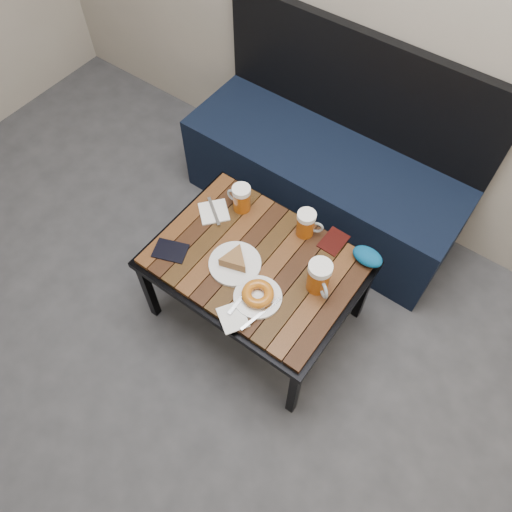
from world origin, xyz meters
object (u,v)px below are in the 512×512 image
Objects in this scene: beer_mug_centre at (306,224)px; plate_pie at (235,262)px; bench at (324,175)px; beer_mug_left at (241,198)px; cafe_table at (256,266)px; plate_bagel at (258,295)px; passport_navy at (170,251)px; passport_burgundy at (334,241)px; knit_pouch at (368,256)px; beer_mug_right at (319,277)px.

plate_pie is at bearing -138.01° from beer_mug_centre.
bench is 11.03× the size of beer_mug_left.
bench is 6.65× the size of plate_pie.
cafe_table is 3.44× the size of plate_bagel.
plate_pie reaches higher than passport_navy.
plate_bagel is 1.97× the size of passport_burgundy.
bench is 0.58m from passport_burgundy.
plate_pie is (-0.05, -0.07, 0.07)m from cafe_table.
beer_mug_centre is (0.30, 0.05, -0.00)m from beer_mug_left.
passport_navy is 1.04× the size of knit_pouch.
beer_mug_left reaches higher than passport_burgundy.
beer_mug_left is 1.02× the size of passport_burgundy.
cafe_table is 3.99× the size of plate_pie.
beer_mug_left is at bearing 139.32° from cafe_table.
beer_mug_left is 0.58m from knit_pouch.
cafe_table is at bearing -127.27° from passport_burgundy.
beer_mug_right is at bearing -62.01° from bench.
beer_mug_left is 0.99× the size of knit_pouch.
plate_pie is (-0.14, -0.30, -0.04)m from beer_mug_centre.
beer_mug_right is (0.18, -0.19, 0.01)m from beer_mug_centre.
beer_mug_left is at bearing 143.74° from passport_navy.
beer_mug_left is 0.49m from beer_mug_right.
beer_mug_left is 0.52× the size of plate_bagel.
beer_mug_right is (0.36, -0.68, 0.27)m from bench.
plate_pie is (-0.32, -0.11, -0.05)m from beer_mug_right.
plate_pie is at bearing 121.07° from beer_mug_left.
plate_bagel is 0.41m from passport_burgundy.
beer_mug_left is (-0.21, 0.18, 0.11)m from cafe_table.
plate_bagel reaches higher than cafe_table.
beer_mug_centre is at bearing 64.77° from plate_pie.
cafe_table is at bearing 128.21° from plate_bagel.
knit_pouch reaches higher than cafe_table.
beer_mug_centre is at bearing -69.65° from bench.
bench is 0.74m from cafe_table.
cafe_table is 0.34m from passport_burgundy.
passport_navy is at bearing -175.18° from plate_bagel.
knit_pouch reaches higher than passport_navy.
beer_mug_right is at bearing 8.62° from cafe_table.
beer_mug_centre is 0.33m from plate_pie.
beer_mug_centre is at bearing 114.79° from passport_navy.
knit_pouch is (0.45, -0.46, 0.23)m from bench.
beer_mug_right is at bearing 48.36° from plate_bagel.
beer_mug_left is 0.86× the size of beer_mug_right.
bench is at bearing 155.04° from beer_mug_right.
beer_mug_left is at bearing 122.03° from plate_pie.
beer_mug_centre is 0.98× the size of knit_pouch.
beer_mug_left reaches higher than plate_pie.
knit_pouch is at bearing -172.94° from beer_mug_left.
beer_mug_left is 0.45m from plate_bagel.
bench is at bearing 145.80° from passport_navy.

